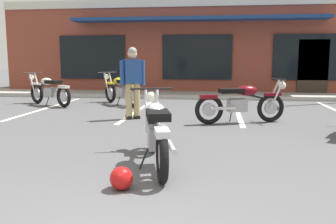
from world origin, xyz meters
name	(u,v)px	position (x,y,z in m)	size (l,w,h in m)	color
ground_plane	(168,144)	(0.00, 3.66, 0.00)	(80.00, 80.00, 0.00)	#515154
sidewalk_kerb	(195,95)	(0.00, 11.29, 0.07)	(22.00, 1.80, 0.14)	#A8A59E
brick_storefront_building	(201,49)	(0.00, 15.22, 1.83)	(15.62, 7.25, 3.65)	brown
painted_stall_lines	(187,110)	(0.00, 7.69, 0.00)	(8.21, 4.80, 0.01)	silver
motorcycle_foreground_classic	(157,131)	(0.01, 2.46, 0.46)	(0.89, 2.07, 0.98)	black
motorcycle_red_sportbike	(242,102)	(1.34, 5.89, 0.46)	(2.03, 1.02, 0.98)	black
motorcycle_silver_naked	(121,90)	(-2.14, 8.70, 0.46)	(1.62, 1.68, 0.98)	black
motorcycle_green_cafe_racer	(49,90)	(-4.25, 8.26, 0.46)	(1.85, 1.37, 0.98)	black
person_in_black_shirt	(133,79)	(-1.16, 6.11, 0.95)	(0.58, 0.40, 1.68)	black
helmet_on_pavement	(122,178)	(-0.22, 1.47, 0.13)	(0.26, 0.26, 0.26)	#B71414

